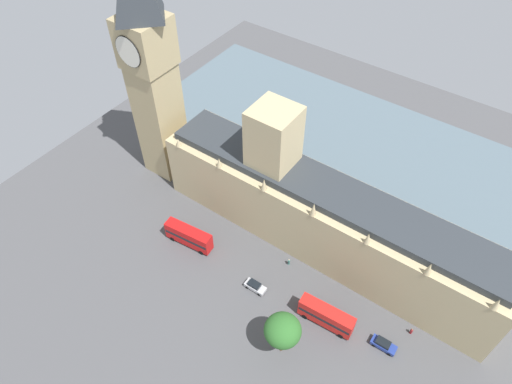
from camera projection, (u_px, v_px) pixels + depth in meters
ground_plane at (316, 249)px, 97.96m from camera, size 142.76×142.76×0.00m
river_thames at (385, 157)px, 116.93m from camera, size 43.61×128.48×0.25m
parliament_building at (319, 212)px, 92.97m from camera, size 13.42×72.22×29.47m
clock_tower at (149, 61)px, 93.44m from camera, size 9.28×9.28×56.74m
double_decker_bus_kerbside at (189, 236)px, 96.96m from camera, size 3.68×10.71×4.75m
car_silver_by_river_gate at (255, 286)px, 90.79m from camera, size 1.98×4.37×1.74m
double_decker_bus_under_trees at (326, 316)px, 84.61m from camera, size 3.23×10.64×4.75m
car_blue_near_tower at (383, 344)px, 82.73m from camera, size 2.07×4.64×1.74m
pedestrian_corner at (289, 262)px, 94.83m from camera, size 0.62×0.53×1.58m
pedestrian_leading at (411, 331)px, 84.63m from camera, size 0.65×0.64×1.56m
plane_tree_midblock at (283, 330)px, 77.50m from camera, size 6.41×6.41×10.26m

